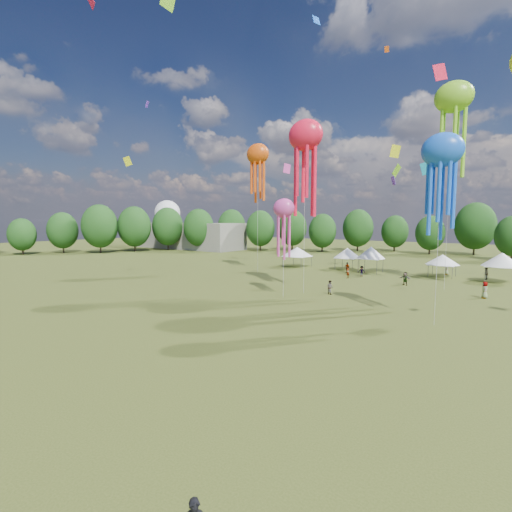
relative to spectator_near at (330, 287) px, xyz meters
The scene contains 9 objects.
ground 31.62m from the spectator_near, 84.35° to the right, with size 300.00×300.00×0.00m, color #384416.
spectator_near is the anchor object (origin of this frame).
spectators_far 17.54m from the spectator_near, 71.17° to the left, with size 21.62×19.06×1.91m.
festival_tents 21.86m from the spectator_near, 91.86° to the left, with size 37.73×8.17×4.46m.
show_kites 21.18m from the spectator_near, 46.83° to the left, with size 41.52×21.25×28.87m.
small_kites 30.17m from the spectator_near, 92.57° to the left, with size 72.01×65.36×39.93m.
treeline 31.58m from the spectator_near, 91.39° to the left, with size 201.57×95.24×13.43m.
hangar 80.00m from the spectator_near, 149.52° to the left, with size 40.00×12.00×8.00m, color gray.
radome 97.24m from the spectator_near, 151.27° to the left, with size 9.00×9.00×16.00m.
Camera 1 is at (15.49, -8.62, 8.87)m, focal length 25.65 mm.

